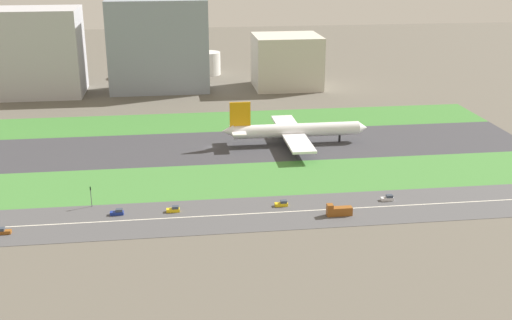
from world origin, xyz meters
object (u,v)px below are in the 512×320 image
object	(u,v)px
car_1	(117,212)
office_tower	(287,61)
terminal_building	(40,52)
fuel_tank_centre	(208,63)
car_0	(174,209)
car_3	(388,198)
truck_0	(339,211)
traffic_light	(91,195)
fuel_tank_west	(152,63)
car_5	(3,231)
car_2	(282,204)
airliner	(293,130)
hangar_building	(158,46)

from	to	relation	value
car_1	office_tower	world-z (taller)	office_tower
terminal_building	fuel_tank_centre	world-z (taller)	terminal_building
car_0	terminal_building	size ratio (longest dim) A/B	0.09
car_1	car_3	bearing A→B (deg)	0.00
truck_0	car_0	world-z (taller)	truck_0
traffic_light	office_tower	distance (m)	200.05
truck_0	terminal_building	size ratio (longest dim) A/B	0.17
terminal_building	office_tower	xyz separation A→B (m)	(143.98, 0.00, -8.87)
fuel_tank_west	car_1	bearing A→B (deg)	-91.68
truck_0	terminal_building	distance (m)	231.38
car_3	car_5	bearing A→B (deg)	-175.46
car_0	car_2	bearing A→B (deg)	0.00
airliner	car_1	distance (m)	98.73
traffic_light	car_0	bearing A→B (deg)	-16.20
car_1	car_2	distance (m)	54.84
truck_0	office_tower	size ratio (longest dim) A/B	0.21
car_0	car_5	world-z (taller)	same
car_1	car_5	bearing A→B (deg)	-163.56
car_2	office_tower	size ratio (longest dim) A/B	0.11
fuel_tank_centre	car_0	bearing A→B (deg)	-96.35
fuel_tank_west	truck_0	bearing A→B (deg)	-74.59
fuel_tank_west	fuel_tank_centre	world-z (taller)	fuel_tank_west
car_1	car_0	xyz separation A→B (m)	(18.36, 0.00, 0.00)
truck_0	hangar_building	world-z (taller)	hangar_building
fuel_tank_centre	car_2	bearing A→B (deg)	-87.17
hangar_building	fuel_tank_west	bearing A→B (deg)	97.21
car_1	car_0	distance (m)	18.36
airliner	fuel_tank_centre	distance (m)	161.41
car_2	fuel_tank_centre	world-z (taller)	fuel_tank_centre
truck_0	car_5	size ratio (longest dim) A/B	1.91
car_1	fuel_tank_west	xyz separation A→B (m)	(6.66, 227.00, 7.35)
hangar_building	fuel_tank_centre	size ratio (longest dim) A/B	3.44
car_2	terminal_building	bearing A→B (deg)	121.14
traffic_light	office_tower	xyz separation A→B (m)	(98.02, 174.01, 11.47)
airliner	car_1	bearing A→B (deg)	-136.39
car_2	truck_0	xyz separation A→B (m)	(17.12, -10.00, 0.75)
office_tower	fuel_tank_west	world-z (taller)	office_tower
traffic_light	office_tower	world-z (taller)	office_tower
office_tower	truck_0	bearing A→B (deg)	-95.03
airliner	hangar_building	xyz separation A→B (m)	(-59.03, 114.00, 20.56)
office_tower	car_1	bearing A→B (deg)	-116.03
car_5	office_tower	distance (m)	228.38
airliner	car_0	bearing A→B (deg)	-127.95
car_3	fuel_tank_centre	distance (m)	232.21
terminal_building	office_tower	bearing A→B (deg)	0.00
traffic_light	fuel_tank_centre	distance (m)	225.29
car_2	car_1	bearing A→B (deg)	180.00
car_3	fuel_tank_west	size ratio (longest dim) A/B	0.19
airliner	car_1	size ratio (longest dim) A/B	14.77
hangar_building	fuel_tank_west	xyz separation A→B (m)	(-5.70, 45.00, -18.51)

